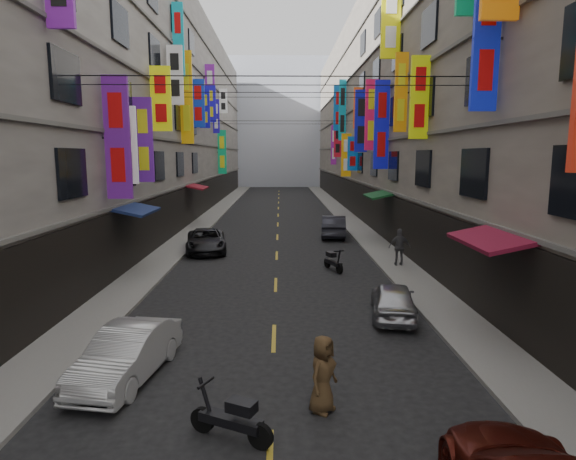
{
  "coord_description": "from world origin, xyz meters",
  "views": [
    {
      "loc": [
        0.2,
        4.27,
        5.4
      ],
      "look_at": [
        0.36,
        13.92,
        3.9
      ],
      "focal_mm": 30.0,
      "sensor_mm": 36.0,
      "label": 1
    }
  ],
  "objects_px": {
    "scooter_crossing": "(232,419)",
    "pedestrian_crossing": "(323,374)",
    "scooter_far_right": "(333,261)",
    "pedestrian_rfar": "(400,247)",
    "car_right_far": "(334,226)",
    "car_right_mid": "(393,300)",
    "car_left_mid": "(127,354)",
    "car_left_far": "(206,241)"
  },
  "relations": [
    {
      "from": "scooter_far_right",
      "to": "car_left_far",
      "type": "distance_m",
      "value": 8.11
    },
    {
      "from": "scooter_crossing",
      "to": "car_left_far",
      "type": "distance_m",
      "value": 18.59
    },
    {
      "from": "car_right_far",
      "to": "pedestrian_rfar",
      "type": "distance_m",
      "value": 9.24
    },
    {
      "from": "car_right_far",
      "to": "pedestrian_rfar",
      "type": "xyz_separation_m",
      "value": [
        2.21,
        -8.97,
        0.29
      ]
    },
    {
      "from": "car_left_mid",
      "to": "car_left_far",
      "type": "distance_m",
      "value": 15.66
    },
    {
      "from": "scooter_far_right",
      "to": "scooter_crossing",
      "type": "bearing_deg",
      "value": 56.06
    },
    {
      "from": "car_right_far",
      "to": "pedestrian_crossing",
      "type": "bearing_deg",
      "value": 89.34
    },
    {
      "from": "car_right_mid",
      "to": "pedestrian_rfar",
      "type": "xyz_separation_m",
      "value": [
        1.99,
        7.24,
        0.42
      ]
    },
    {
      "from": "scooter_crossing",
      "to": "pedestrian_crossing",
      "type": "distance_m",
      "value": 2.14
    },
    {
      "from": "scooter_crossing",
      "to": "car_left_far",
      "type": "bearing_deg",
      "value": 36.53
    },
    {
      "from": "scooter_crossing",
      "to": "pedestrian_crossing",
      "type": "bearing_deg",
      "value": -33.6
    },
    {
      "from": "scooter_far_right",
      "to": "pedestrian_rfar",
      "type": "height_order",
      "value": "pedestrian_rfar"
    },
    {
      "from": "pedestrian_rfar",
      "to": "scooter_crossing",
      "type": "bearing_deg",
      "value": 67.33
    },
    {
      "from": "car_left_far",
      "to": "car_right_mid",
      "type": "distance_m",
      "value": 13.8
    },
    {
      "from": "car_left_mid",
      "to": "car_right_mid",
      "type": "bearing_deg",
      "value": 39.85
    },
    {
      "from": "scooter_crossing",
      "to": "car_right_mid",
      "type": "xyz_separation_m",
      "value": [
        4.73,
        7.05,
        0.16
      ]
    },
    {
      "from": "pedestrian_rfar",
      "to": "pedestrian_crossing",
      "type": "distance_m",
      "value": 14.12
    },
    {
      "from": "car_left_far",
      "to": "car_right_far",
      "type": "xyz_separation_m",
      "value": [
        7.78,
        4.96,
        0.08
      ]
    },
    {
      "from": "scooter_crossing",
      "to": "car_left_mid",
      "type": "height_order",
      "value": "car_left_mid"
    },
    {
      "from": "scooter_crossing",
      "to": "pedestrian_rfar",
      "type": "relative_size",
      "value": 0.93
    },
    {
      "from": "scooter_far_right",
      "to": "car_left_far",
      "type": "xyz_separation_m",
      "value": [
        -6.69,
        4.58,
        0.21
      ]
    },
    {
      "from": "car_left_far",
      "to": "pedestrian_crossing",
      "type": "xyz_separation_m",
      "value": [
        5.09,
        -17.25,
        0.19
      ]
    },
    {
      "from": "car_right_far",
      "to": "pedestrian_rfar",
      "type": "relative_size",
      "value": 2.45
    },
    {
      "from": "scooter_far_right",
      "to": "car_left_mid",
      "type": "xyz_separation_m",
      "value": [
        -6.23,
        -11.07,
        0.19
      ]
    },
    {
      "from": "car_right_far",
      "to": "car_left_mid",
      "type": "bearing_deg",
      "value": 76.7
    },
    {
      "from": "scooter_far_right",
      "to": "pedestrian_crossing",
      "type": "xyz_separation_m",
      "value": [
        -1.6,
        -12.67,
        0.39
      ]
    },
    {
      "from": "car_left_far",
      "to": "car_right_far",
      "type": "relative_size",
      "value": 1.06
    },
    {
      "from": "scooter_crossing",
      "to": "car_left_mid",
      "type": "distance_m",
      "value": 3.87
    },
    {
      "from": "scooter_crossing",
      "to": "pedestrian_crossing",
      "type": "relative_size",
      "value": 1.0
    },
    {
      "from": "car_right_mid",
      "to": "scooter_far_right",
      "type": "bearing_deg",
      "value": -69.6
    },
    {
      "from": "car_left_far",
      "to": "pedestrian_rfar",
      "type": "distance_m",
      "value": 10.77
    },
    {
      "from": "scooter_crossing",
      "to": "car_right_mid",
      "type": "distance_m",
      "value": 8.49
    },
    {
      "from": "car_left_far",
      "to": "car_right_far",
      "type": "distance_m",
      "value": 9.23
    },
    {
      "from": "scooter_crossing",
      "to": "pedestrian_crossing",
      "type": "xyz_separation_m",
      "value": [
        1.82,
        1.05,
        0.39
      ]
    },
    {
      "from": "pedestrian_rfar",
      "to": "scooter_far_right",
      "type": "bearing_deg",
      "value": 12.31
    },
    {
      "from": "scooter_far_right",
      "to": "car_left_far",
      "type": "height_order",
      "value": "car_left_far"
    },
    {
      "from": "scooter_crossing",
      "to": "car_left_far",
      "type": "xyz_separation_m",
      "value": [
        -3.27,
        18.3,
        0.21
      ]
    },
    {
      "from": "scooter_far_right",
      "to": "car_right_far",
      "type": "relative_size",
      "value": 0.39
    },
    {
      "from": "pedestrian_crossing",
      "to": "car_right_far",
      "type": "bearing_deg",
      "value": 28.86
    },
    {
      "from": "scooter_far_right",
      "to": "car_right_far",
      "type": "bearing_deg",
      "value": -116.42
    },
    {
      "from": "scooter_crossing",
      "to": "pedestrian_rfar",
      "type": "distance_m",
      "value": 15.8
    },
    {
      "from": "scooter_far_right",
      "to": "car_right_far",
      "type": "xyz_separation_m",
      "value": [
        1.09,
        9.54,
        0.28
      ]
    }
  ]
}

